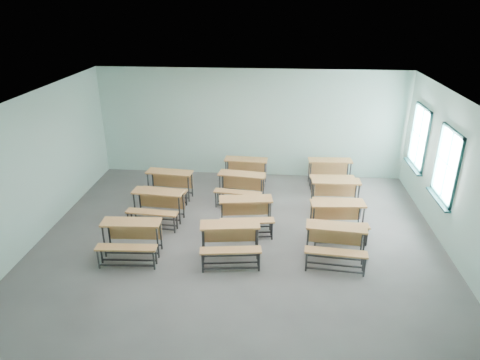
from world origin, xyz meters
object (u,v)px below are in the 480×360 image
(desk_unit_r2c1, at_px, (241,184))
(desk_unit_r3c1, at_px, (246,168))
(desk_unit_r0c2, at_px, (336,239))
(desk_unit_r2c0, at_px, (169,182))
(desk_unit_r1c1, at_px, (246,210))
(desk_unit_r1c0, at_px, (157,202))
(desk_unit_r2c2, at_px, (336,191))
(desk_unit_r0c1, at_px, (230,237))
(desk_unit_r0c0, at_px, (131,235))
(desk_unit_r1c2, at_px, (338,215))
(desk_unit_r3c2, at_px, (330,169))

(desk_unit_r2c1, distance_m, desk_unit_r3c1, 1.10)
(desk_unit_r0c2, bearing_deg, desk_unit_r2c0, 152.82)
(desk_unit_r0c2, distance_m, desk_unit_r1c1, 2.22)
(desk_unit_r1c0, relative_size, desk_unit_r2c2, 1.04)
(desk_unit_r1c1, height_order, desk_unit_r2c1, same)
(desk_unit_r0c1, bearing_deg, desk_unit_r0c0, 174.73)
(desk_unit_r0c0, height_order, desk_unit_r2c0, same)
(desk_unit_r1c0, xyz_separation_m, desk_unit_r2c2, (4.36, 1.01, 0.00))
(desk_unit_r0c0, bearing_deg, desk_unit_r3c1, 58.45)
(desk_unit_r0c0, bearing_deg, desk_unit_r2c2, 26.31)
(desk_unit_r0c0, distance_m, desk_unit_r2c1, 3.46)
(desk_unit_r2c0, xyz_separation_m, desk_unit_r2c2, (4.38, -0.23, 0.00))
(desk_unit_r0c1, xyz_separation_m, desk_unit_r2c2, (2.44, 2.45, 0.00))
(desk_unit_r1c2, bearing_deg, desk_unit_r0c1, -157.81)
(desk_unit_r2c1, bearing_deg, desk_unit_r1c2, -25.54)
(desk_unit_r1c2, bearing_deg, desk_unit_r0c0, -168.60)
(desk_unit_r2c2, bearing_deg, desk_unit_r0c1, -135.91)
(desk_unit_r1c2, height_order, desk_unit_r2c2, same)
(desk_unit_r1c1, xyz_separation_m, desk_unit_r3c1, (-0.20, 2.58, 0.00))
(desk_unit_r0c1, relative_size, desk_unit_r1c1, 1.00)
(desk_unit_r2c2, bearing_deg, desk_unit_r1c1, -151.88)
(desk_unit_r1c2, distance_m, desk_unit_r2c1, 2.80)
(desk_unit_r0c2, bearing_deg, desk_unit_r3c2, 90.52)
(desk_unit_r0c1, distance_m, desk_unit_r3c2, 4.64)
(desk_unit_r0c0, height_order, desk_unit_r0c2, same)
(desk_unit_r0c1, bearing_deg, desk_unit_r2c1, 82.68)
(desk_unit_r2c0, distance_m, desk_unit_r3c2, 4.57)
(desk_unit_r2c0, bearing_deg, desk_unit_r2c2, 2.85)
(desk_unit_r0c2, bearing_deg, desk_unit_r0c1, -172.17)
(desk_unit_r0c1, bearing_deg, desk_unit_r3c2, 50.59)
(desk_unit_r1c1, bearing_deg, desk_unit_r0c0, -158.29)
(desk_unit_r1c0, height_order, desk_unit_r2c1, same)
(desk_unit_r0c0, height_order, desk_unit_r1c0, same)
(desk_unit_r2c0, distance_m, desk_unit_r3c1, 2.27)
(desk_unit_r0c0, relative_size, desk_unit_r2c0, 0.97)
(desk_unit_r2c0, height_order, desk_unit_r2c1, same)
(desk_unit_r0c0, distance_m, desk_unit_r1c2, 4.58)
(desk_unit_r1c2, distance_m, desk_unit_r2c2, 1.29)
(desk_unit_r1c2, height_order, desk_unit_r2c0, same)
(desk_unit_r1c1, xyz_separation_m, desk_unit_r2c0, (-2.18, 1.46, 0.00))
(desk_unit_r1c2, bearing_deg, desk_unit_r3c1, 126.70)
(desk_unit_r3c1, bearing_deg, desk_unit_r3c2, 6.11)
(desk_unit_r0c0, relative_size, desk_unit_r1c2, 0.99)
(desk_unit_r0c1, xyz_separation_m, desk_unit_r2c1, (-0.01, 2.70, 0.00))
(desk_unit_r1c1, relative_size, desk_unit_r2c0, 1.02)
(desk_unit_r0c1, height_order, desk_unit_r3c2, same)
(desk_unit_r1c2, distance_m, desk_unit_r3c1, 3.49)
(desk_unit_r2c1, bearing_deg, desk_unit_r0c1, -82.18)
(desk_unit_r0c0, relative_size, desk_unit_r2c1, 0.96)
(desk_unit_r2c2, height_order, desk_unit_r3c2, same)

